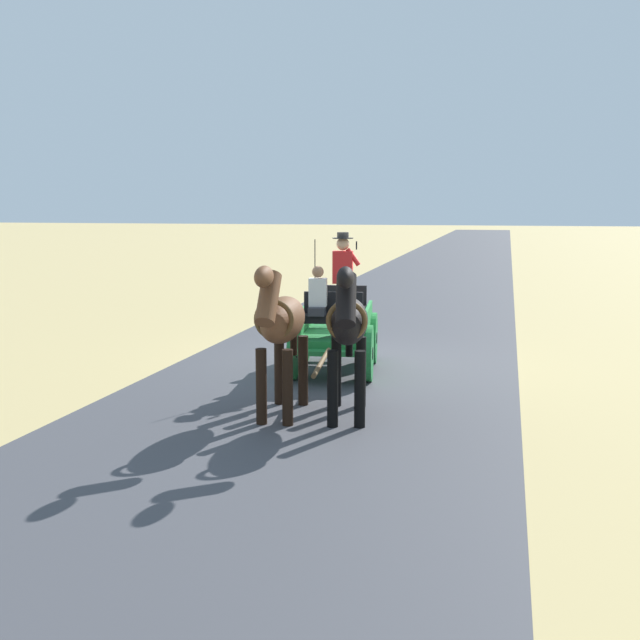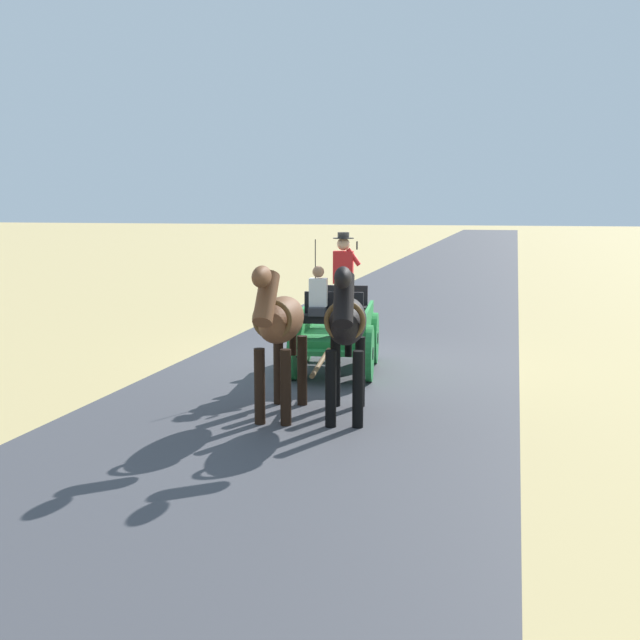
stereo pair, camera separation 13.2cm
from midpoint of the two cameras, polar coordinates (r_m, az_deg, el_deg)
ground_plane at (r=14.67m, az=1.83°, el=-3.14°), size 200.00×200.00×0.00m
road_surface at (r=14.67m, az=1.83°, el=-3.12°), size 6.28×160.00×0.01m
horse_drawn_carriage at (r=13.70m, az=0.88°, el=-0.50°), size 1.69×4.51×2.50m
horse_near_side at (r=10.60m, az=1.70°, el=-0.39°), size 0.82×2.15×2.21m
horse_off_side at (r=10.72m, az=-3.26°, el=-0.30°), size 0.66×2.13×2.21m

